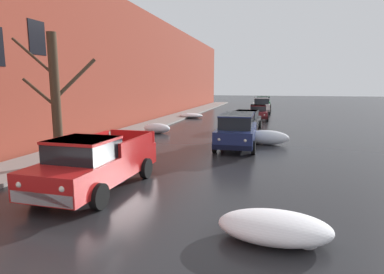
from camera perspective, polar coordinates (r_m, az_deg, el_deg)
left_sidewalk_slab at (r=21.36m, az=-12.67°, el=0.31°), size 2.45×80.00×0.15m
brick_townhouse_facade at (r=22.00m, az=-17.24°, el=12.76°), size 0.63×80.00×9.62m
snow_bank_along_left_kerb at (r=18.45m, az=12.90°, el=-0.12°), size 2.47×0.99×0.81m
snow_bank_mid_block_left at (r=32.41m, az=-0.30°, el=3.84°), size 2.42×1.39×0.52m
snow_bank_near_corner_right at (r=7.39m, az=14.49°, el=-15.28°), size 2.43×1.46×0.59m
snow_bank_along_right_kerb at (r=22.31m, az=-6.17°, el=1.53°), size 1.89×0.96×0.68m
bare_tree_second_along_sidewalk at (r=13.87m, az=-23.01°, el=6.30°), size 2.63×1.84×5.32m
pickup_truck_red_approaching_near_lane at (r=10.62m, az=-16.80°, el=-4.42°), size 2.28×5.21×1.76m
suv_darkblue_parked_kerbside_close at (r=17.06m, az=8.01°, el=1.33°), size 2.14×4.78×1.82m
sedan_black_parked_kerbside_mid at (r=24.09m, az=9.54°, el=3.04°), size 2.22×4.23×1.42m
sedan_maroon_parked_far_down_block at (r=30.97m, az=11.64°, el=4.34°), size 2.05×4.02×1.42m
suv_white_queued_behind_truck at (r=38.60m, az=12.18°, el=5.62°), size 2.30×4.87×1.82m
suv_green_at_far_intersection at (r=44.13m, az=12.57°, el=6.04°), size 2.07×4.64×1.82m
fire_hydrant at (r=13.37m, az=-22.80°, el=-4.28°), size 0.42×0.22×0.71m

